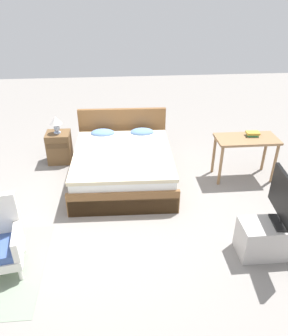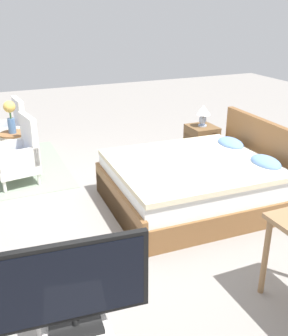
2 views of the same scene
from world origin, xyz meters
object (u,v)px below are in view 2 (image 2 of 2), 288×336
object	(u,v)px
table_lamp	(203,112)
armchair_by_window_right	(19,156)
side_table	(15,146)
tv_flatscreen	(72,286)
nightstand	(201,145)
bed	(199,182)
flower_vase	(10,113)
armchair_by_window_left	(10,134)

from	to	relation	value
table_lamp	armchair_by_window_right	bearing A→B (deg)	-97.52
side_table	tv_flatscreen	xyz separation A→B (m)	(3.97, -0.06, 0.44)
nightstand	tv_flatscreen	xyz separation A→B (m)	(3.08, -2.74, 0.49)
bed	side_table	world-z (taller)	bed
nightstand	table_lamp	distance (m)	0.51
nightstand	side_table	bearing A→B (deg)	-108.60
side_table	nightstand	distance (m)	2.82
nightstand	flower_vase	bearing A→B (deg)	-108.60
armchair_by_window_left	nightstand	size ratio (longest dim) A/B	1.56
side_table	bed	bearing A→B (deg)	42.60
side_table	flower_vase	bearing A→B (deg)	26.57
armchair_by_window_left	tv_flatscreen	distance (m)	4.55
armchair_by_window_left	side_table	xyz separation A→B (m)	(0.56, -0.00, -0.03)
armchair_by_window_right	table_lamp	world-z (taller)	armchair_by_window_right
flower_vase	nightstand	size ratio (longest dim) A/B	0.81
side_table	flower_vase	distance (m)	0.50
armchair_by_window_left	tv_flatscreen	size ratio (longest dim) A/B	1.00
bed	armchair_by_window_right	xyz separation A→B (m)	(-1.54, -1.92, 0.08)
nightstand	tv_flatscreen	distance (m)	4.15
armchair_by_window_left	table_lamp	world-z (taller)	armchair_by_window_left
armchair_by_window_right	table_lamp	bearing A→B (deg)	82.48
bed	table_lamp	distance (m)	1.50
armchair_by_window_right	tv_flatscreen	xyz separation A→B (m)	(3.43, -0.07, 0.40)
bed	flower_vase	world-z (taller)	flower_vase
armchair_by_window_right	side_table	bearing A→B (deg)	-179.80
armchair_by_window_right	nightstand	world-z (taller)	armchair_by_window_right
nightstand	table_lamp	xyz separation A→B (m)	(0.00, 0.00, 0.51)
side_table	tv_flatscreen	distance (m)	4.00
table_lamp	tv_flatscreen	bearing A→B (deg)	-41.66
bed	nightstand	bearing A→B (deg)	147.85
nightstand	table_lamp	size ratio (longest dim) A/B	1.79
bed	armchair_by_window_right	bearing A→B (deg)	-128.81
flower_vase	table_lamp	distance (m)	2.82
table_lamp	armchair_by_window_left	bearing A→B (deg)	-118.67
bed	tv_flatscreen	world-z (taller)	tv_flatscreen
armchair_by_window_right	tv_flatscreen	size ratio (longest dim) A/B	1.00
armchair_by_window_left	flower_vase	bearing A→B (deg)	-0.25
armchair_by_window_right	table_lamp	size ratio (longest dim) A/B	2.79
side_table	nightstand	size ratio (longest dim) A/B	0.94
armchair_by_window_left	side_table	bearing A→B (deg)	-0.25
bed	table_lamp	size ratio (longest dim) A/B	6.30
flower_vase	side_table	bearing A→B (deg)	-153.43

